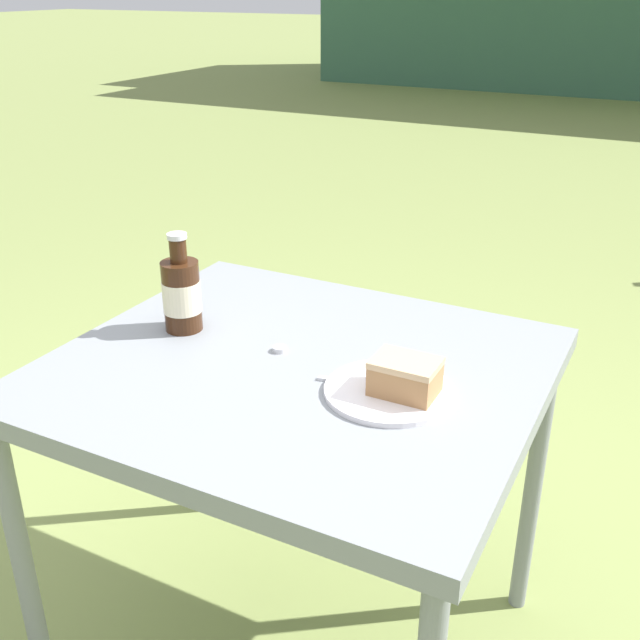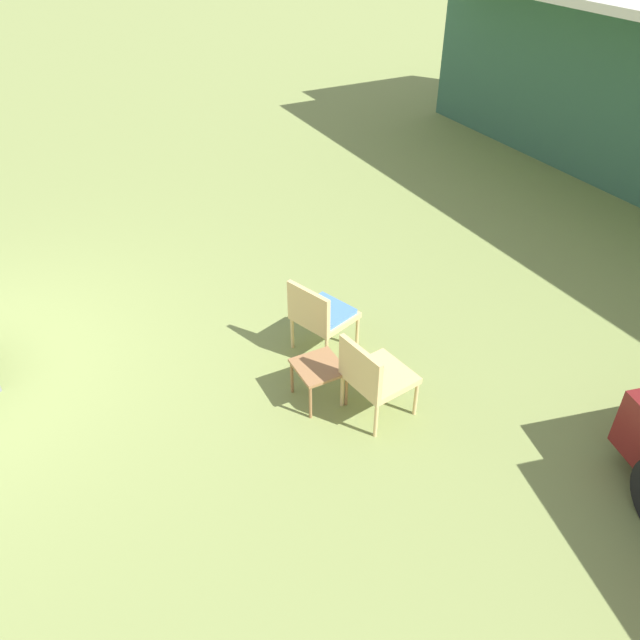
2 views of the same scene
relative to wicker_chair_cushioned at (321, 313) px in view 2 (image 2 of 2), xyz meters
name	(u,v)px [view 2 (image 2 of 2)]	position (x,y,z in m)	size (l,w,h in m)	color
wicker_chair_cushioned	(321,313)	(0.00, 0.00, 0.00)	(0.70, 0.69, 0.84)	tan
wicker_chair_plain	(373,374)	(1.07, -0.03, 0.00)	(0.62, 0.61, 0.84)	tan
garden_side_table	(319,370)	(0.66, -0.36, -0.12)	(0.45, 0.43, 0.41)	#996B42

